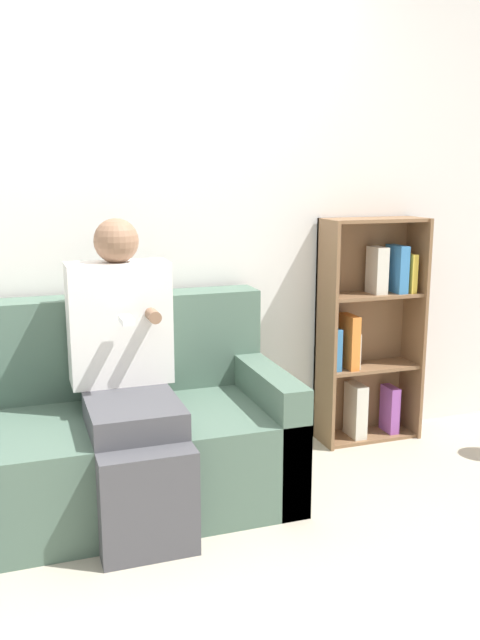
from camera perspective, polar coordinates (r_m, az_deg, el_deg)
The scene contains 5 objects.
ground_plane at distance 2.73m, azimuth -8.83°, elevation -19.24°, with size 14.00×14.00×0.00m, color #B2A893.
back_wall at distance 3.27m, azimuth -12.54°, elevation 9.42°, with size 10.00×0.06×2.55m.
couch at distance 3.04m, azimuth -14.74°, elevation -9.88°, with size 1.93×0.81×0.87m.
adult_seated at distance 2.83m, azimuth -9.44°, elevation -4.04°, with size 0.43×0.72×1.24m.
bookshelf at distance 3.69m, azimuth 10.70°, elevation -1.11°, with size 0.54×0.23×1.19m.
Camera 1 is at (-0.37, -2.30, 1.42)m, focal length 38.00 mm.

